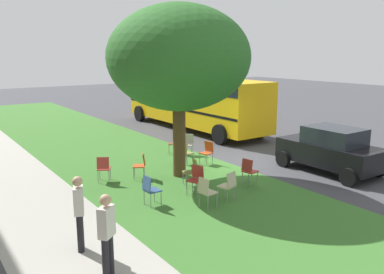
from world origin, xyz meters
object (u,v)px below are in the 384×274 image
at_px(street_tree, 179,58).
at_px(chair_7, 104,167).
at_px(chair_9, 206,190).
at_px(chair_11, 175,142).
at_px(chair_4, 228,184).
at_px(pedestrian_1, 79,210).
at_px(chair_3, 185,151).
at_px(pedestrian_0, 107,233).
at_px(chair_5, 192,170).
at_px(chair_8, 150,188).
at_px(parked_car, 331,149).
at_px(chair_6, 207,151).
at_px(school_bus, 193,98).
at_px(chair_10, 249,170).
at_px(chair_2, 188,143).
at_px(chair_0, 196,177).
at_px(chair_1, 141,164).

distance_m(street_tree, chair_7, 4.40).
xyz_separation_m(chair_9, chair_11, (5.68, -2.60, 0.00)).
height_order(chair_4, pedestrian_1, pedestrian_1).
relative_size(chair_3, pedestrian_0, 0.52).
relative_size(chair_3, chair_5, 1.00).
relative_size(chair_8, parked_car, 0.24).
distance_m(chair_6, pedestrian_1, 7.63).
bearing_deg(chair_5, chair_9, 156.46).
height_order(parked_car, school_bus, school_bus).
height_order(chair_7, pedestrian_1, pedestrian_1).
bearing_deg(chair_10, street_tree, 30.91).
distance_m(chair_6, chair_10, 2.83).
bearing_deg(school_bus, chair_2, 142.96).
height_order(street_tree, chair_2, street_tree).
distance_m(chair_4, chair_9, 0.85).
relative_size(chair_7, pedestrian_1, 0.52).
xyz_separation_m(chair_0, chair_1, (2.34, 0.64, 0.00)).
height_order(chair_7, chair_11, same).
height_order(chair_9, pedestrian_0, pedestrian_0).
relative_size(chair_0, chair_5, 1.00).
bearing_deg(chair_5, chair_4, -178.69).
height_order(chair_7, pedestrian_0, pedestrian_0).
xyz_separation_m(chair_1, chair_8, (-2.41, 0.99, 0.00)).
xyz_separation_m(street_tree, parked_car, (-2.75, -4.70, -3.23)).
bearing_deg(chair_3, chair_8, 132.83).
bearing_deg(chair_5, parked_car, -108.21).
bearing_deg(chair_11, chair_2, -143.58).
distance_m(chair_3, chair_4, 4.14).
bearing_deg(chair_10, school_bus, -24.70).
distance_m(chair_11, pedestrian_1, 8.78).
height_order(chair_9, pedestrian_1, pedestrian_1).
bearing_deg(parked_car, chair_2, 29.27).
distance_m(street_tree, pedestrian_0, 7.40).
distance_m(chair_1, parked_car, 6.78).
bearing_deg(chair_10, chair_0, 80.82).
bearing_deg(chair_0, school_bus, -34.66).
height_order(street_tree, school_bus, street_tree).
bearing_deg(chair_10, chair_6, -8.51).
bearing_deg(chair_3, pedestrian_0, 135.37).
relative_size(chair_6, pedestrian_1, 0.52).
bearing_deg(chair_11, parked_car, -150.04).
bearing_deg(street_tree, chair_5, 167.21).
relative_size(chair_5, pedestrian_1, 0.52).
xyz_separation_m(chair_0, chair_11, (4.57, -2.16, 0.00)).
relative_size(chair_3, chair_7, 1.00).
bearing_deg(pedestrian_1, chair_1, -42.61).
relative_size(chair_8, chair_10, 1.00).
bearing_deg(chair_6, street_tree, 110.60).
bearing_deg(chair_3, parked_car, -135.61).
bearing_deg(chair_7, chair_8, -175.53).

